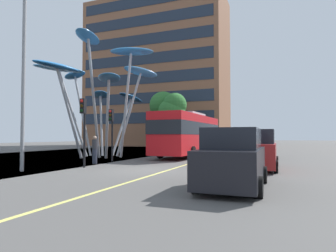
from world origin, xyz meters
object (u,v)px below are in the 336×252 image
Objects in this scene: traffic_light_kerb_far at (111,124)px; car_parked_near at (233,159)px; street_lamp at (28,59)px; leaf_sculpture at (100,78)px; car_parked_far at (256,145)px; pedestrian at (95,150)px; car_parked_mid at (258,150)px; red_bus at (189,133)px; traffic_light_island_mid at (161,125)px; traffic_light_kerb_near at (84,118)px.

traffic_light_kerb_far reaches higher than car_parked_near.
traffic_light_kerb_far is at bearing 82.40° from street_lamp.
leaf_sculpture is 2.92× the size of car_parked_far.
car_parked_mid is at bearing 2.78° from pedestrian.
red_bus is 14.99m from car_parked_near.
car_parked_near is 10.94m from street_lamp.
red_bus is at bearing 67.03° from pedestrian.
street_lamp is at bearing 174.81° from car_parked_near.
traffic_light_kerb_far is 9.69m from car_parked_mid.
car_parked_mid is at bearing -7.03° from traffic_light_kerb_far.
street_lamp reaches higher than pedestrian.
pedestrian is at bearing -112.97° from red_bus.
car_parked_mid is at bearing -20.16° from leaf_sculpture.
street_lamp is (-10.32, -5.05, 4.50)m from car_parked_mid.
traffic_light_island_mid reaches higher than car_parked_near.
traffic_light_kerb_far is 8.11m from traffic_light_island_mid.
traffic_light_island_mid is 0.43× the size of street_lamp.
traffic_light_island_mid is at bearing 155.58° from red_bus.
red_bus is at bearing 24.83° from leaf_sculpture.
traffic_light_kerb_far is 11.66m from car_parked_near.
car_parked_near is 5.97m from car_parked_mid.
street_lamp is (-9.71, -12.54, 4.41)m from car_parked_far.
traffic_light_island_mid is 8.95m from car_parked_far.
traffic_light_kerb_near is 9.39m from car_parked_mid.
traffic_light_kerb_far is at bearing 141.92° from car_parked_near.
traffic_light_kerb_near reaches higher than car_parked_near.
car_parked_far is at bearing -3.88° from red_bus.
traffic_light_island_mid reaches higher than traffic_light_kerb_far.
street_lamp reaches higher than car_parked_near.
street_lamp is at bearing -108.03° from red_bus.
car_parked_mid is (9.23, -9.27, -1.77)m from traffic_light_island_mid.
leaf_sculpture is at bearing 159.84° from car_parked_mid.
leaf_sculpture is at bearing 133.63° from traffic_light_kerb_far.
car_parked_mid is (9.49, -1.17, -1.58)m from traffic_light_kerb_far.
leaf_sculpture is 17.36m from car_parked_near.
red_bus is 2.43× the size of car_parked_mid.
car_parked_mid reaches higher than pedestrian.
street_lamp is 6.52m from pedestrian.
traffic_light_kerb_near is 13.18m from car_parked_far.
traffic_light_island_mid is 17.69m from car_parked_near.
car_parked_mid is at bearing -52.11° from red_bus.
red_bus is 2.52× the size of car_parked_near.
car_parked_far is (5.50, -0.37, -0.96)m from red_bus.
car_parked_near is at bearing -59.90° from traffic_light_island_mid.
leaf_sculpture is 9.29m from traffic_light_kerb_near.
leaf_sculpture is 14.81m from car_parked_mid.
car_parked_near is 2.55× the size of pedestrian.
traffic_light_island_mid is at bearing 134.85° from car_parked_mid.
street_lamp reaches higher than traffic_light_island_mid.
red_bus is 8.72m from leaf_sculpture.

